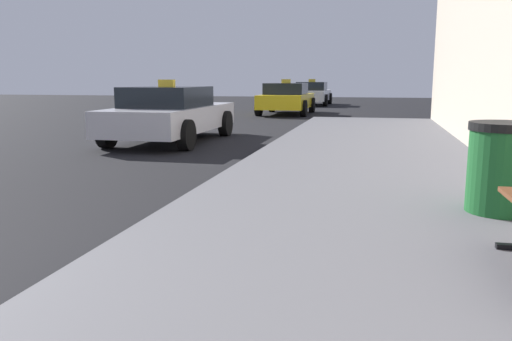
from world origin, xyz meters
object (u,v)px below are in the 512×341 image
car_white (312,93)px  car_silver (171,114)px  trash_bin (502,167)px  car_yellow (287,98)px

car_white → car_silver: bearing=-93.7°
trash_bin → car_yellow: 16.57m
car_yellow → trash_bin: bearing=-73.0°
car_silver → car_yellow: same height
trash_bin → car_yellow: (-4.84, 15.85, 0.05)m
car_silver → car_white: 17.70m
trash_bin → car_white: 23.99m
car_yellow → car_white: bearing=89.1°
car_silver → car_white: same height
car_silver → car_yellow: bearing=84.2°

